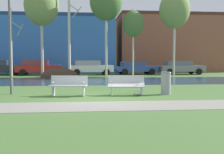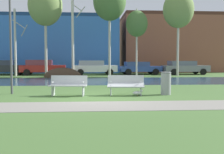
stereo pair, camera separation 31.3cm
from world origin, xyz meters
The scene contains 21 objects.
ground_plane centered at (0.00, 10.00, 0.00)m, with size 120.00×120.00×0.00m, color #476B33.
paved_path_strip centered at (0.00, -1.84, 0.01)m, with size 60.00×1.95×0.01m, color gray.
river_band centered at (0.00, 9.17, 0.00)m, with size 80.00×7.07×0.01m, color #284256.
soil_mound centered at (-2.87, 13.96, 0.00)m, with size 3.30×3.19×1.68m, color #423021.
bench_left centered at (-1.24, 0.95, 0.47)m, with size 1.65×0.74×0.87m.
bench_right centered at (1.26, 0.95, 0.47)m, with size 1.65×0.74×0.87m.
trash_bin centered at (3.07, 1.00, 0.52)m, with size 0.47×0.47×1.01m.
seagull centered at (1.75, 0.70, 0.13)m, with size 0.48×0.18×0.27m.
streetlamp centered at (-3.87, 1.76, 3.91)m, with size 0.32×0.32×5.94m.
birch_far_left centered at (-7.32, 15.31, 3.21)m, with size 1.29×2.10×6.25m.
birch_left centered at (-4.50, 15.03, 6.51)m, with size 3.13×3.13×8.42m.
birch_center_left centered at (-1.98, 14.72, 4.33)m, with size 1.30×2.07×8.50m.
birch_center centered at (1.43, 15.17, 7.02)m, with size 3.09×3.09×9.05m.
birch_center_right centered at (3.97, 14.88, 4.90)m, with size 2.04×2.04×6.32m.
birch_right centered at (7.95, 14.91, 6.26)m, with size 2.90×2.90×8.07m.
parked_sedan_second_red centered at (-5.26, 17.21, 0.81)m, with size 4.58×2.31×1.53m.
parked_hatch_third_white centered at (-0.07, 17.10, 0.78)m, with size 4.56×2.20×1.47m.
parked_wagon_fourth_blue centered at (4.66, 17.49, 0.72)m, with size 4.42×2.32×1.33m.
parked_suv_fifth_grey centered at (9.36, 17.10, 0.76)m, with size 4.85×2.29×1.42m.
building_blue_store centered at (-4.57, 23.77, 3.43)m, with size 14.96×6.55×6.85m.
building_brick_low centered at (11.19, 25.51, 3.67)m, with size 14.84×8.19×7.33m.
Camera 1 is at (-0.50, -11.00, 1.57)m, focal length 44.25 mm.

